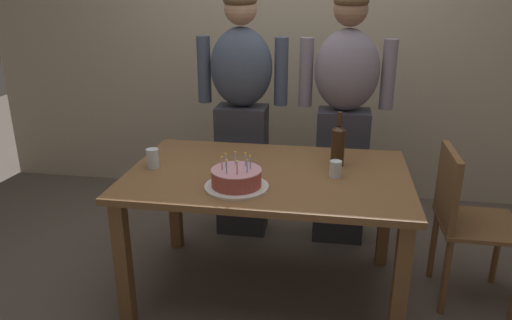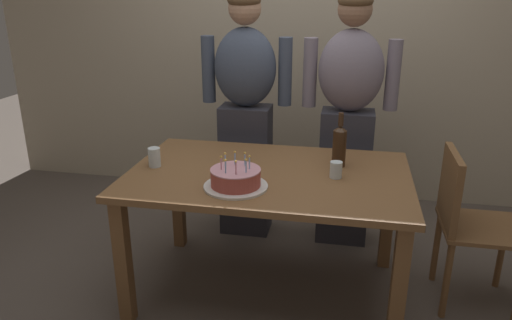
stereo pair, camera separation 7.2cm
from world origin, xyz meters
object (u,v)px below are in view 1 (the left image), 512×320
Objects in this scene: water_glass_near at (336,169)px; person_man_bearded at (242,113)px; dining_chair at (463,214)px; birthday_cake at (236,179)px; person_woman_cardigan at (344,117)px; water_glass_far at (153,158)px; wine_bottle at (338,144)px.

person_man_bearded is at bearing 131.16° from water_glass_near.
water_glass_near is at bearing 100.39° from dining_chair.
person_woman_cardigan is at bearing 61.48° from birthday_cake.
person_man_bearded is 1.00× the size of person_woman_cardigan.
water_glass_far is 0.84m from person_man_bearded.
wine_bottle is 0.18× the size of person_man_bearded.
dining_chair is at bearing -4.37° from wine_bottle.
person_woman_cardigan is at bearing 86.71° from water_glass_near.
water_glass_near is 0.05× the size of person_man_bearded.
person_woman_cardigan is (1.03, 0.76, 0.08)m from water_glass_far.
birthday_cake is at bearing -139.91° from wine_bottle.
water_glass_far is (-0.51, 0.20, 0.01)m from birthday_cake.
dining_chair is at bearing 10.39° from water_glass_near.
wine_bottle is 0.85m from person_man_bearded.
wine_bottle is (0.49, 0.41, 0.08)m from birthday_cake.
person_man_bearded is at bearing 0.00° from person_woman_cardigan.
person_man_bearded is (-0.16, 0.96, 0.09)m from birthday_cake.
person_woman_cardigan is at bearing 36.28° from water_glass_far.
person_man_bearded reaches higher than birthday_cake.
dining_chair is at bearing 155.68° from person_man_bearded.
dining_chair is at bearing 5.19° from water_glass_far.
person_woman_cardigan is (0.04, 0.73, 0.09)m from water_glass_near.
dining_chair reaches higher than water_glass_far.
person_man_bearded reaches higher than dining_chair.
water_glass_far is 1.72m from dining_chair.
water_glass_far is at bearing 95.19° from dining_chair.
water_glass_near is 0.10× the size of dining_chair.
dining_chair is (0.70, 0.13, -0.27)m from water_glass_near.
birthday_cake is 0.55m from water_glass_far.
birthday_cake is 0.64m from wine_bottle.
water_glass_far is 0.12× the size of dining_chair.
water_glass_far is 0.06× the size of person_woman_cardigan.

